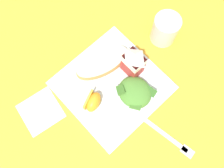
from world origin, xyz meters
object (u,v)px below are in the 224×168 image
Objects in this scene: orange_wedge_front at (93,102)px; drinking_clear_cup at (165,29)px; white_plate at (112,86)px; milk_carton at (133,62)px; paper_napkin at (41,111)px; metal_fork at (170,138)px; green_salad_pile at (135,92)px; cheesy_pizza_bread at (102,62)px.

drinking_clear_cup is (-0.02, 0.31, 0.01)m from orange_wedge_front.
drinking_clear_cup is at bearing 93.15° from white_plate.
white_plate is 4.04× the size of orange_wedge_front.
milk_carton reaches higher than orange_wedge_front.
milk_carton is at bearing 86.02° from white_plate.
orange_wedge_front is 0.74× the size of drinking_clear_cup.
paper_napkin is 0.38m from metal_fork.
white_plate is at bearing -86.85° from drinking_clear_cup.
white_plate is 2.55× the size of milk_carton.
milk_carton is 0.58× the size of metal_fork.
white_plate is 0.08m from orange_wedge_front.
paper_napkin is at bearing -99.66° from drinking_clear_cup.
orange_wedge_front is at bearing 54.41° from paper_napkin.
green_salad_pile is (0.06, 0.03, 0.03)m from white_plate.
orange_wedge_front reaches higher than white_plate.
green_salad_pile is at bearing 56.88° from paper_napkin.
cheesy_pizza_bread is 1.84× the size of green_salad_pile.
cheesy_pizza_bread is 0.29m from metal_fork.
orange_wedge_front reaches higher than metal_fork.
metal_fork is 2.01× the size of drinking_clear_cup.
drinking_clear_cup reaches higher than paper_napkin.
white_plate is at bearing 66.87° from paper_napkin.
cheesy_pizza_bread reaches higher than paper_napkin.
paper_napkin is at bearing -108.24° from milk_carton.
orange_wedge_front is 0.16m from paper_napkin.
paper_napkin is (-0.15, -0.23, -0.03)m from green_salad_pile.
drinking_clear_cup is at bearing 93.10° from orange_wedge_front.
milk_carton reaches higher than drinking_clear_cup.
paper_napkin is at bearing -125.59° from orange_wedge_front.
cheesy_pizza_bread is at bearing -143.16° from milk_carton.
white_plate is at bearing -93.98° from milk_carton.
metal_fork is at bearing -42.82° from drinking_clear_cup.
drinking_clear_cup reaches higher than orange_wedge_front.
milk_carton is (0.01, 0.08, 0.07)m from white_plate.
green_salad_pile is (0.13, 0.01, 0.00)m from cheesy_pizza_bread.
milk_carton is 1.00× the size of paper_napkin.
milk_carton is 0.30m from paper_napkin.
orange_wedge_front is at bearing -86.90° from drinking_clear_cup.
drinking_clear_cup is at bearing 96.63° from milk_carton.
metal_fork is at bearing -1.49° from cheesy_pizza_bread.
metal_fork is at bearing 35.26° from paper_napkin.
metal_fork is 0.32m from drinking_clear_cup.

